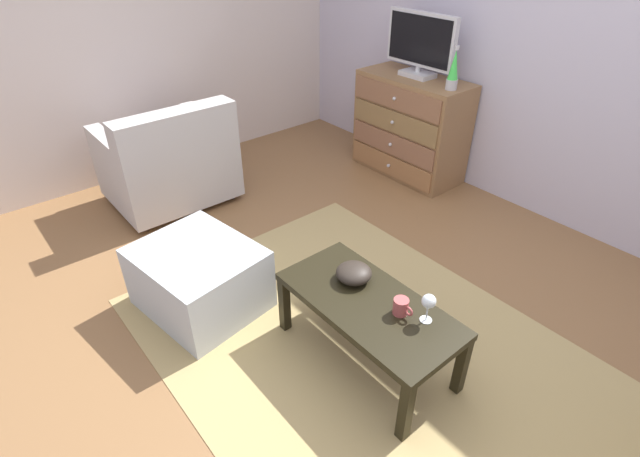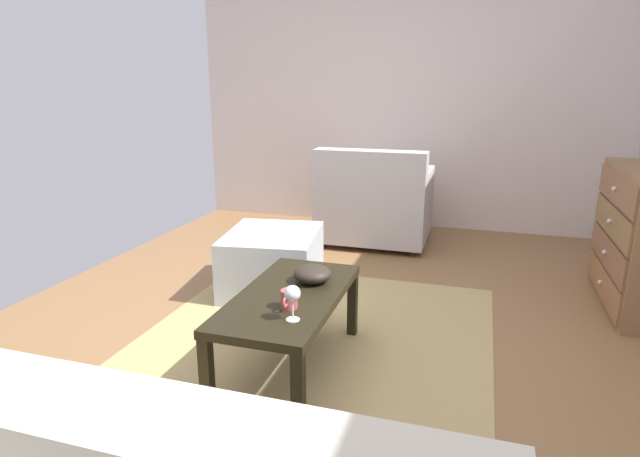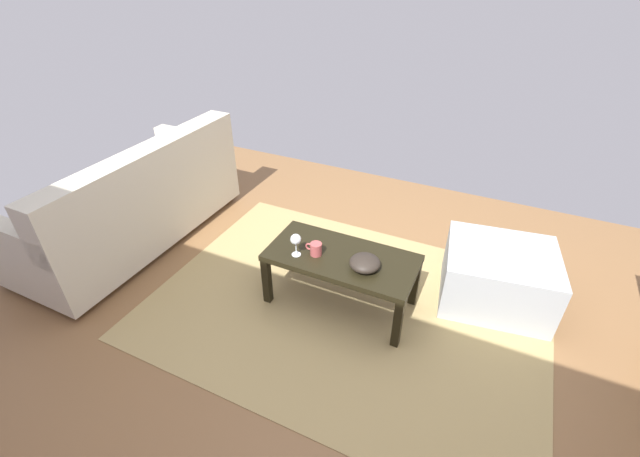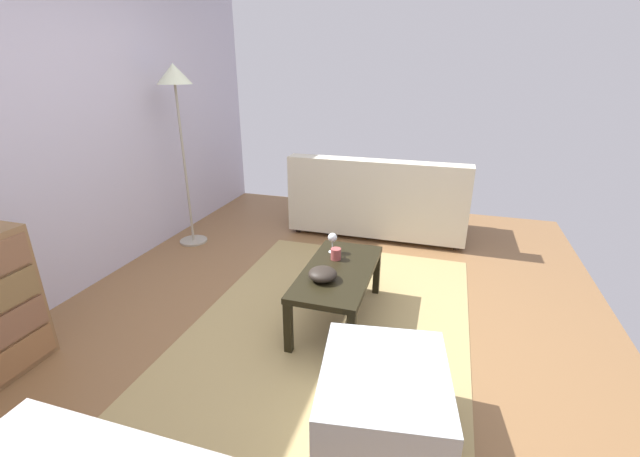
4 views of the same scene
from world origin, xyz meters
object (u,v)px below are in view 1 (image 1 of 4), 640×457
(coffee_table, at_px, (368,309))
(bowl_decorative, at_px, (354,273))
(tv, at_px, (421,44))
(wine_glass, at_px, (429,302))
(dresser, at_px, (410,127))
(ottoman, at_px, (199,278))
(lava_lamp, at_px, (454,71))
(armchair, at_px, (169,162))
(mug, at_px, (401,307))

(coffee_table, distance_m, bowl_decorative, 0.21)
(tv, distance_m, wine_glass, 2.51)
(dresser, xyz_separation_m, tv, (-0.00, 0.02, 0.71))
(ottoman, bearing_deg, lava_lamp, 90.81)
(lava_lamp, bearing_deg, dresser, 173.76)
(coffee_table, bearing_deg, dresser, 126.39)
(bowl_decorative, bearing_deg, wine_glass, 7.24)
(wine_glass, xyz_separation_m, armchair, (-2.52, -0.15, -0.16))
(dresser, height_order, coffee_table, dresser)
(coffee_table, height_order, armchair, armchair)
(dresser, relative_size, mug, 8.75)
(dresser, relative_size, coffee_table, 1.03)
(tv, distance_m, coffee_table, 2.48)
(armchair, bearing_deg, ottoman, -18.82)
(wine_glass, height_order, bowl_decorative, wine_glass)
(wine_glass, height_order, mug, wine_glass)
(lava_lamp, distance_m, wine_glass, 2.18)
(mug, xyz_separation_m, armchair, (-2.41, -0.09, -0.09))
(wine_glass, bearing_deg, tv, 132.90)
(bowl_decorative, distance_m, ottoman, 0.97)
(mug, relative_size, bowl_decorative, 0.59)
(tv, relative_size, bowl_decorative, 3.50)
(wine_glass, relative_size, mug, 1.38)
(lava_lamp, distance_m, bowl_decorative, 2.03)
(armchair, xyz_separation_m, ottoman, (1.30, -0.44, -0.15))
(coffee_table, distance_m, mug, 0.19)
(tv, height_order, bowl_decorative, tv)
(dresser, bearing_deg, coffee_table, -53.61)
(coffee_table, distance_m, wine_glass, 0.34)
(tv, distance_m, bowl_decorative, 2.31)
(mug, distance_m, bowl_decorative, 0.34)
(lava_lamp, bearing_deg, armchair, -124.26)
(dresser, height_order, tv, tv)
(coffee_table, distance_m, ottoman, 1.07)
(dresser, xyz_separation_m, ottoman, (0.43, -2.35, -0.24))
(coffee_table, xyz_separation_m, mug, (0.16, 0.06, 0.10))
(bowl_decorative, bearing_deg, mug, -0.19)
(lava_lamp, bearing_deg, ottoman, -89.19)
(tv, bearing_deg, armchair, -114.18)
(wine_glass, distance_m, bowl_decorative, 0.46)
(wine_glass, bearing_deg, mug, -152.33)
(lava_lamp, relative_size, bowl_decorative, 1.72)
(mug, bearing_deg, lava_lamp, 122.79)
(mug, height_order, armchair, armchair)
(armchair, bearing_deg, lava_lamp, 55.74)
(lava_lamp, bearing_deg, bowl_decorative, -65.58)
(tv, height_order, armchair, tv)
(tv, bearing_deg, ottoman, -79.61)
(lava_lamp, xyz_separation_m, coffee_table, (0.98, -1.83, -0.68))
(tv, xyz_separation_m, ottoman, (0.44, -2.37, -0.94))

